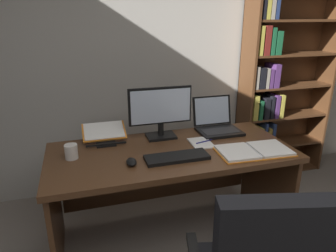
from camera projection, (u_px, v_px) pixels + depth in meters
wall_back at (166, 48)px, 2.89m from camera, size 4.69×0.12×2.66m
desk at (168, 170)px, 2.30m from camera, size 1.69×0.76×0.74m
bookshelf at (276, 90)px, 3.14m from camera, size 0.94×0.28×1.90m
monitor at (161, 113)px, 2.32m from camera, size 0.48×0.16×0.39m
laptop at (217, 124)px, 2.51m from camera, size 0.33×0.32×0.26m
keyboard at (177, 157)px, 2.02m from camera, size 0.42×0.15×0.02m
computer_mouse at (131, 162)px, 1.94m from camera, size 0.06×0.10×0.04m
reading_stand_with_book at (104, 133)px, 2.30m from camera, size 0.32×0.25×0.11m
open_binder at (254, 151)px, 2.12m from camera, size 0.52×0.30×0.02m
notepad at (202, 143)px, 2.27m from camera, size 0.16×0.21×0.01m
pen at (204, 142)px, 2.27m from camera, size 0.14×0.04×0.01m
coffee_mug at (71, 152)px, 2.02m from camera, size 0.08×0.08×0.10m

